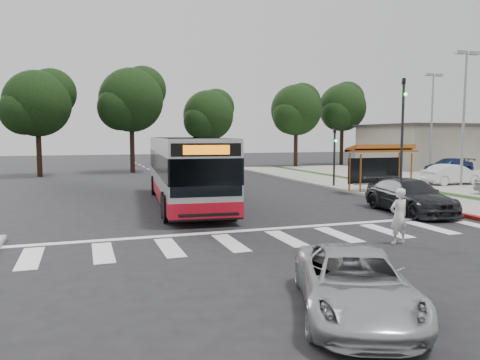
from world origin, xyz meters
name	(u,v)px	position (x,y,z in m)	size (l,w,h in m)	color
ground	(240,215)	(0.00, 0.00, 0.00)	(140.00, 140.00, 0.00)	black
sidewalk_east	(356,186)	(11.00, 8.00, 0.06)	(4.00, 40.00, 0.12)	gray
curb_east	(330,187)	(9.00, 8.00, 0.07)	(0.30, 40.00, 0.15)	#9E9991
curb_east_red	(438,210)	(9.00, -2.00, 0.08)	(0.32, 6.00, 0.15)	maroon
parking_lot	(472,179)	(23.00, 10.00, 0.05)	(18.00, 36.00, 0.10)	gray
commercial_building	(437,148)	(30.00, 22.00, 2.20)	(14.00, 10.00, 4.40)	gray
building_roof_cap	(438,126)	(30.00, 22.00, 4.55)	(14.60, 10.60, 0.30)	#383330
crosswalk_ladder	(286,238)	(0.00, -5.00, 0.01)	(18.00, 2.60, 0.01)	silver
bus_shelter	(380,154)	(10.80, 5.10, 2.35)	(4.20, 1.60, 2.86)	#954C18
traffic_signal_ne_tall	(402,128)	(9.60, 1.49, 3.88)	(0.18, 0.37, 6.50)	black
traffic_signal_ne_short	(334,151)	(9.60, 8.49, 2.48)	(0.18, 0.37, 4.00)	black
lot_light_front	(464,100)	(18.00, 6.00, 5.91)	(1.90, 0.35, 9.01)	gray
lot_light_mid	(432,109)	(24.00, 16.00, 5.91)	(1.90, 0.35, 9.01)	gray
tree_ne_a	(296,109)	(16.08, 28.06, 6.39)	(6.16, 5.74, 9.30)	black
tree_ne_b	(343,107)	(23.08, 30.06, 6.92)	(6.16, 5.74, 10.02)	black
tree_north_a	(132,99)	(-1.92, 26.07, 6.92)	(6.60, 6.15, 10.17)	black
tree_north_b	(209,115)	(6.07, 28.06, 5.66)	(5.72, 5.33, 8.43)	black
tree_north_c	(38,102)	(-9.92, 24.06, 6.29)	(6.16, 5.74, 9.30)	black
transit_bus	(185,171)	(-1.55, 4.04, 1.69)	(2.84, 13.09, 3.38)	#A8ABAD
pedestrian	(399,216)	(3.14, -6.82, 0.90)	(0.66, 0.43, 1.81)	silver
dark_sedan	(410,196)	(7.50, -1.91, 0.76)	(2.14, 5.27, 1.53)	black
silver_suv_south	(354,283)	(-1.53, -11.60, 0.63)	(2.08, 4.50, 1.25)	#AEB0B3
parked_car_1	(453,174)	(17.95, 6.70, 0.80)	(1.48, 4.26, 1.40)	silver
parked_car_3	(448,166)	(24.35, 14.10, 0.79)	(1.94, 4.77, 1.38)	#16254E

